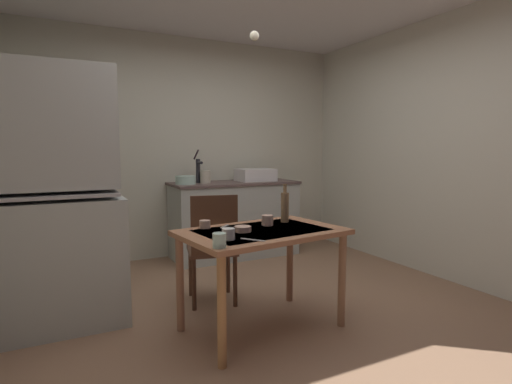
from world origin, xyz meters
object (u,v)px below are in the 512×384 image
at_px(dining_table, 262,243).
at_px(mug_tall, 219,240).
at_px(glass_bottle, 285,206).
at_px(serving_bowl_wide, 243,229).
at_px(sink_basin, 255,175).
at_px(hutch_cabinet, 54,208).
at_px(hand_pump, 198,169).
at_px(chair_far_side, 213,246).
at_px(mixing_bowl_counter, 186,180).

bearing_deg(dining_table, mug_tall, -143.37).
relative_size(dining_table, glass_bottle, 4.03).
xyz_separation_m(dining_table, serving_bowl_wide, (-0.15, 0.01, 0.12)).
bearing_deg(mug_tall, sink_basin, 58.72).
distance_m(sink_basin, dining_table, 2.17).
bearing_deg(serving_bowl_wide, hutch_cabinet, 150.19).
bearing_deg(sink_basin, dining_table, -115.44).
bearing_deg(mug_tall, hutch_cabinet, 130.07).
xyz_separation_m(serving_bowl_wide, glass_bottle, (0.45, 0.19, 0.11)).
bearing_deg(hand_pump, serving_bowl_wide, -99.90).
bearing_deg(chair_far_side, serving_bowl_wide, -89.68).
bearing_deg(glass_bottle, chair_far_side, 138.63).
bearing_deg(sink_basin, hutch_cabinet, -150.81).
relative_size(hutch_cabinet, mug_tall, 21.83).
distance_m(hutch_cabinet, glass_bottle, 1.70).
bearing_deg(hand_pump, mixing_bowl_counter, -152.45).
bearing_deg(dining_table, glass_bottle, 32.23).
bearing_deg(sink_basin, mug_tall, -121.28).
distance_m(sink_basin, chair_far_side, 1.79).
xyz_separation_m(hutch_cabinet, serving_bowl_wide, (1.18, -0.67, -0.14)).
xyz_separation_m(hutch_cabinet, mixing_bowl_counter, (1.34, 1.21, 0.07)).
distance_m(hand_pump, glass_bottle, 1.80).
relative_size(serving_bowl_wide, mug_tall, 1.37).
height_order(hutch_cabinet, glass_bottle, hutch_cabinet).
relative_size(hutch_cabinet, mixing_bowl_counter, 8.33).
relative_size(mixing_bowl_counter, chair_far_side, 0.24).
bearing_deg(mug_tall, mixing_bowl_counter, 77.95).
xyz_separation_m(hutch_cabinet, sink_basin, (2.25, 1.26, 0.10)).
bearing_deg(serving_bowl_wide, glass_bottle, 22.28).
bearing_deg(mug_tall, dining_table, 36.63).
bearing_deg(glass_bottle, dining_table, -147.77).
distance_m(sink_basin, serving_bowl_wide, 2.22).
height_order(hand_pump, mug_tall, hand_pump).
height_order(serving_bowl_wide, mug_tall, mug_tall).
xyz_separation_m(mixing_bowl_counter, dining_table, (-0.01, -1.88, -0.32)).
distance_m(serving_bowl_wide, mug_tall, 0.47).
bearing_deg(dining_table, chair_far_side, 104.56).
xyz_separation_m(sink_basin, chair_far_side, (-1.07, -1.34, -0.49)).
relative_size(sink_basin, glass_bottle, 1.45).
xyz_separation_m(mixing_bowl_counter, mug_tall, (-0.48, -2.23, -0.18)).
xyz_separation_m(sink_basin, mixing_bowl_counter, (-0.91, -0.05, -0.03)).
relative_size(sink_basin, mug_tall, 5.05).
distance_m(dining_table, glass_bottle, 0.42).
xyz_separation_m(mixing_bowl_counter, chair_far_side, (-0.17, -1.29, -0.46)).
bearing_deg(chair_far_side, hutch_cabinet, 175.89).
relative_size(mixing_bowl_counter, glass_bottle, 0.75).
bearing_deg(hutch_cabinet, mug_tall, -49.93).
distance_m(mixing_bowl_counter, dining_table, 1.91).
distance_m(hutch_cabinet, chair_far_side, 1.24).
relative_size(dining_table, serving_bowl_wide, 10.25).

